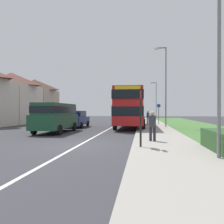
# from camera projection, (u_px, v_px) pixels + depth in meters

# --- Properties ---
(ground_plane) EXTENTS (120.00, 120.00, 0.00)m
(ground_plane) POSITION_uv_depth(u_px,v_px,m) (79.00, 146.00, 10.69)
(ground_plane) COLOR #38383D
(lane_marking_centre) EXTENTS (0.14, 60.00, 0.01)m
(lane_marking_centre) POSITION_uv_depth(u_px,v_px,m) (106.00, 131.00, 18.62)
(lane_marking_centre) COLOR silver
(lane_marking_centre) RESTS_ON ground_plane
(pavement_near_side) EXTENTS (3.20, 68.00, 0.12)m
(pavement_near_side) POSITION_uv_depth(u_px,v_px,m) (158.00, 133.00, 16.07)
(pavement_near_side) COLOR #9E998E
(pavement_near_side) RESTS_ON ground_plane
(grass_verge_seaward) EXTENTS (6.00, 68.00, 0.08)m
(grass_verge_seaward) POSITION_uv_depth(u_px,v_px,m) (220.00, 134.00, 15.48)
(grass_verge_seaward) COLOR #477538
(grass_verge_seaward) RESTS_ON ground_plane
(double_decker_bus) EXTENTS (2.80, 9.70, 3.70)m
(double_decker_bus) POSITION_uv_depth(u_px,v_px,m) (131.00, 106.00, 21.87)
(double_decker_bus) COLOR red
(double_decker_bus) RESTS_ON ground_plane
(parked_van_dark_green) EXTENTS (2.11, 5.37, 2.26)m
(parked_van_dark_green) POSITION_uv_depth(u_px,v_px,m) (56.00, 115.00, 17.10)
(parked_van_dark_green) COLOR #19472D
(parked_van_dark_green) RESTS_ON ground_plane
(parked_car_blue) EXTENTS (1.89, 4.10, 1.69)m
(parked_car_blue) POSITION_uv_depth(u_px,v_px,m) (76.00, 118.00, 22.43)
(parked_car_blue) COLOR navy
(parked_car_blue) RESTS_ON ground_plane
(pedestrian_at_stop) EXTENTS (0.34, 0.34, 1.67)m
(pedestrian_at_stop) POSITION_uv_depth(u_px,v_px,m) (153.00, 125.00, 11.44)
(pedestrian_at_stop) COLOR #23232D
(pedestrian_at_stop) RESTS_ON ground_plane
(pedestrian_walking_away) EXTENTS (0.34, 0.34, 1.67)m
(pedestrian_walking_away) POSITION_uv_depth(u_px,v_px,m) (148.00, 117.00, 25.53)
(pedestrian_walking_away) COLOR #23232D
(pedestrian_walking_away) RESTS_ON ground_plane
(bus_stop_sign) EXTENTS (0.09, 0.52, 2.60)m
(bus_stop_sign) POSITION_uv_depth(u_px,v_px,m) (141.00, 114.00, 9.60)
(bus_stop_sign) COLOR black
(bus_stop_sign) RESTS_ON ground_plane
(cycle_route_sign) EXTENTS (0.44, 0.08, 2.52)m
(cycle_route_sign) POSITION_uv_depth(u_px,v_px,m) (159.00, 113.00, 26.12)
(cycle_route_sign) COLOR slate
(cycle_route_sign) RESTS_ON ground_plane
(street_lamp_near) EXTENTS (1.14, 0.20, 7.93)m
(street_lamp_near) POSITION_uv_depth(u_px,v_px,m) (216.00, 26.00, 7.32)
(street_lamp_near) COLOR slate
(street_lamp_near) RESTS_ON ground_plane
(street_lamp_mid) EXTENTS (1.14, 0.20, 7.87)m
(street_lamp_mid) POSITION_uv_depth(u_px,v_px,m) (165.00, 82.00, 21.38)
(street_lamp_mid) COLOR slate
(street_lamp_mid) RESTS_ON ground_plane
(street_lamp_far) EXTENTS (1.14, 0.20, 6.71)m
(street_lamp_far) POSITION_uv_depth(u_px,v_px,m) (156.00, 98.00, 38.81)
(street_lamp_far) COLOR slate
(street_lamp_far) RESTS_ON ground_plane
(house_terrace_far_side) EXTENTS (6.07, 19.05, 6.82)m
(house_terrace_far_side) POSITION_uv_depth(u_px,v_px,m) (11.00, 98.00, 29.52)
(house_terrace_far_side) COLOR beige
(house_terrace_far_side) RESTS_ON ground_plane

